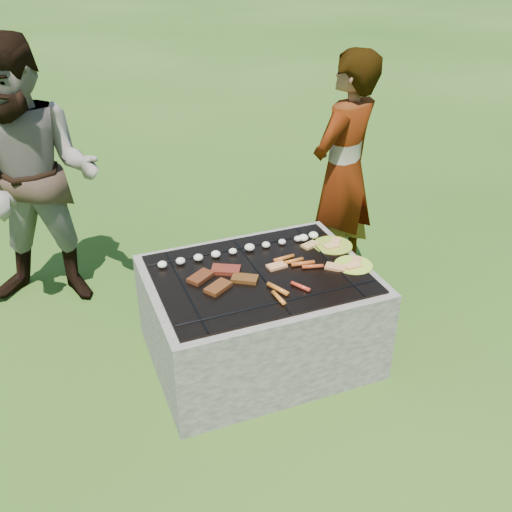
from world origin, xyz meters
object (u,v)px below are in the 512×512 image
Objects in this scene: cook at (343,172)px; bystander at (34,180)px; plate_far at (333,246)px; fire_pit at (259,319)px; plate_near at (353,265)px.

cook is 0.92× the size of bystander.
fire_pit is at bearing -166.26° from plate_far.
bystander is (-2.06, 0.47, 0.07)m from cook.
cook is at bearing 36.73° from fire_pit.
cook reaches higher than fire_pit.
fire_pit is 4.94× the size of plate_near.
fire_pit is 0.76× the size of cook.
plate_near is at bearing -12.44° from fire_pit.
plate_near is (0.56, -0.12, 0.33)m from fire_pit.
bystander is at bearing 142.84° from plate_near.
plate_near is (0.00, -0.26, -0.00)m from plate_far.
plate_near reaches higher than fire_pit.
plate_near is 0.92m from cook.
plate_near is 0.14× the size of bystander.
plate_near is 2.15m from bystander.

